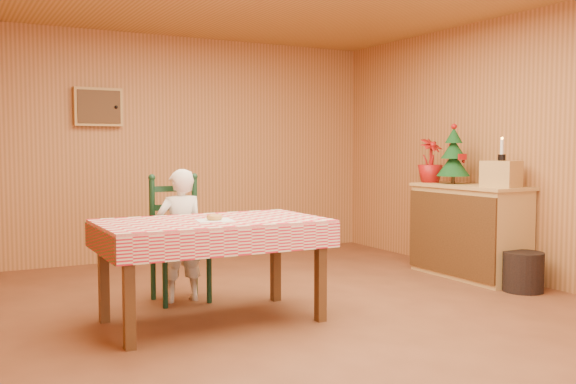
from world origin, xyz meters
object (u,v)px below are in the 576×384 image
at_px(shelf_unit, 469,231).
at_px(crate, 501,174).
at_px(christmas_tree, 453,157).
at_px(seated_child, 180,235).
at_px(dining_table, 212,231).
at_px(storage_bin, 523,272).
at_px(ladder_chair, 178,242).

relative_size(shelf_unit, crate, 4.13).
distance_m(shelf_unit, christmas_tree, 0.79).
height_order(seated_child, christmas_tree, christmas_tree).
bearing_deg(dining_table, storage_bin, -7.73).
height_order(shelf_unit, crate, crate).
relative_size(dining_table, storage_bin, 4.60).
bearing_deg(crate, shelf_unit, 91.23).
height_order(ladder_chair, seated_child, seated_child).
bearing_deg(christmas_tree, ladder_chair, 176.15).
bearing_deg(ladder_chair, seated_child, -90.00).
xyz_separation_m(ladder_chair, crate, (2.90, -0.85, 0.55)).
xyz_separation_m(dining_table, storage_bin, (2.86, -0.39, -0.51)).
distance_m(ladder_chair, christmas_tree, 2.99).
distance_m(seated_child, crate, 3.05).
height_order(dining_table, seated_child, seated_child).
bearing_deg(seated_child, dining_table, 90.00).
height_order(dining_table, crate, crate).
bearing_deg(seated_child, crate, 164.80).
xyz_separation_m(christmas_tree, storage_bin, (-0.04, -0.98, -1.03)).
height_order(ladder_chair, crate, crate).
relative_size(dining_table, crate, 5.52).
bearing_deg(dining_table, christmas_tree, 11.53).
bearing_deg(ladder_chair, dining_table, -90.00).
distance_m(seated_child, shelf_unit, 2.92).
bearing_deg(shelf_unit, christmas_tree, 88.02).
xyz_separation_m(dining_table, shelf_unit, (2.89, 0.34, -0.22)).
xyz_separation_m(dining_table, christmas_tree, (2.90, 0.59, 0.52)).
height_order(seated_child, storage_bin, seated_child).
xyz_separation_m(seated_child, christmas_tree, (2.90, -0.14, 0.65)).
bearing_deg(christmas_tree, dining_table, -168.47).
xyz_separation_m(seated_child, crate, (2.90, -0.79, 0.49)).
height_order(christmas_tree, storage_bin, christmas_tree).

